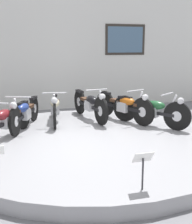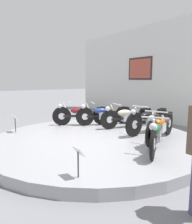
{
  "view_description": "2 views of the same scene",
  "coord_description": "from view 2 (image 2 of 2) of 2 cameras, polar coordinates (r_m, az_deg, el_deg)",
  "views": [
    {
      "loc": [
        -1.66,
        -5.76,
        2.03
      ],
      "look_at": [
        0.18,
        0.22,
        0.69
      ],
      "focal_mm": 50.0,
      "sensor_mm": 36.0,
      "label": 1
    },
    {
      "loc": [
        4.62,
        -3.21,
        1.75
      ],
      "look_at": [
        0.09,
        -0.04,
        0.92
      ],
      "focal_mm": 35.0,
      "sensor_mm": 36.0,
      "label": 2
    }
  ],
  "objects": [
    {
      "name": "motorcycle_cream",
      "position": [
        7.04,
        8.06,
        -1.03
      ],
      "size": [
        0.55,
        1.93,
        0.78
      ],
      "color": "black",
      "rests_on": "display_platform"
    },
    {
      "name": "back_wall",
      "position": [
        8.75,
        23.44,
        9.63
      ],
      "size": [
        14.0,
        0.22,
        4.03
      ],
      "color": "silver",
      "rests_on": "ground_plane"
    },
    {
      "name": "motorcycle_orange",
      "position": [
        5.68,
        16.5,
        -3.4
      ],
      "size": [
        0.79,
        1.89,
        0.8
      ],
      "color": "black",
      "rests_on": "display_platform"
    },
    {
      "name": "motorcycle_blue",
      "position": [
        7.36,
        1.93,
        -0.5
      ],
      "size": [
        0.81,
        1.84,
        0.78
      ],
      "color": "black",
      "rests_on": "display_platform"
    },
    {
      "name": "motorcycle_maroon",
      "position": [
        7.33,
        -4.02,
        -0.51
      ],
      "size": [
        1.05,
        1.73,
        0.79
      ],
      "color": "black",
      "rests_on": "display_platform"
    },
    {
      "name": "info_placard_front_left",
      "position": [
        6.73,
        -20.39,
        -1.95
      ],
      "size": [
        0.26,
        0.11,
        0.51
      ],
      "color": "#333338",
      "rests_on": "display_platform"
    },
    {
      "name": "ground_plane",
      "position": [
        5.89,
        -0.21,
        -8.72
      ],
      "size": [
        60.0,
        60.0,
        0.0
      ],
      "primitive_type": "plane",
      "color": "slate"
    },
    {
      "name": "motorcycle_green",
      "position": [
        4.94,
        15.45,
        -5.23
      ],
      "size": [
        1.17,
        1.66,
        0.79
      ],
      "color": "black",
      "rests_on": "display_platform"
    },
    {
      "name": "motorcycle_black",
      "position": [
        6.43,
        13.42,
        -1.85
      ],
      "size": [
        0.54,
        2.0,
        0.81
      ],
      "color": "black",
      "rests_on": "display_platform"
    },
    {
      "name": "display_platform",
      "position": [
        5.86,
        -0.21,
        -7.7
      ],
      "size": [
        5.48,
        5.48,
        0.22
      ],
      "primitive_type": "cylinder",
      "color": "#99999E",
      "rests_on": "ground_plane"
    },
    {
      "name": "info_placard_front_right",
      "position": [
        3.47,
        -4.71,
        -11.12
      ],
      "size": [
        0.26,
        0.11,
        0.51
      ],
      "color": "#333338",
      "rests_on": "display_platform"
    }
  ]
}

